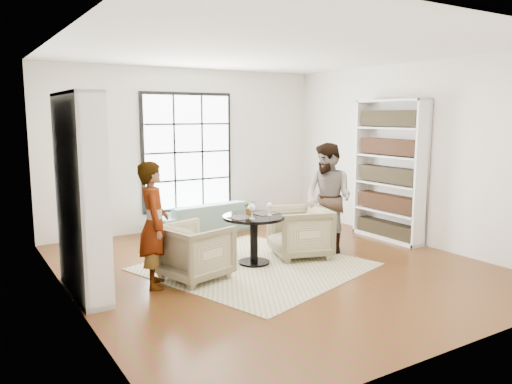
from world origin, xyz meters
TOP-DOWN VIEW (x-y plane):
  - ground at (0.00, 0.00)m, footprint 6.00×6.00m
  - room_shell at (0.00, 0.54)m, footprint 6.00×6.01m
  - rug at (-0.26, 0.11)m, footprint 3.32×3.32m
  - pedestal_table at (-0.20, 0.25)m, footprint 0.90×0.90m
  - sofa at (0.05, 2.45)m, footprint 1.97×0.92m
  - armchair_left at (-1.20, 0.09)m, footprint 0.99×0.98m
  - armchair_right at (0.59, 0.21)m, footprint 1.05×1.03m
  - person_left at (-1.75, 0.09)m, footprint 0.54×0.67m
  - person_right at (1.14, 0.21)m, footprint 0.81×0.95m
  - placemat_left at (-0.42, 0.21)m, footprint 0.38×0.32m
  - placemat_right at (0.02, 0.28)m, footprint 0.38×0.32m
  - cutlery_left at (-0.42, 0.21)m, footprint 0.18×0.24m
  - cutlery_right at (0.02, 0.28)m, footprint 0.18×0.24m
  - wine_glass_left at (-0.34, 0.07)m, footprint 0.10×0.10m
  - wine_glass_right at (-0.00, 0.14)m, footprint 0.09×0.09m
  - flower_centerpiece at (-0.23, 0.31)m, footprint 0.21×0.19m

SIDE VIEW (x-z plane):
  - ground at x=0.00m, z-range 0.00..0.00m
  - rug at x=-0.26m, z-range 0.00..0.01m
  - sofa at x=0.05m, z-range 0.00..0.56m
  - armchair_left at x=-1.20m, z-range 0.00..0.74m
  - armchair_right at x=0.59m, z-range 0.00..0.77m
  - pedestal_table at x=-0.20m, z-range 0.16..0.88m
  - placemat_left at x=-0.42m, z-range 0.72..0.72m
  - placemat_right at x=0.02m, z-range 0.72..0.72m
  - cutlery_left at x=-0.42m, z-range 0.72..0.73m
  - cutlery_right at x=0.02m, z-range 0.72..0.73m
  - person_left at x=-1.75m, z-range 0.00..1.58m
  - flower_centerpiece at x=-0.23m, z-range 0.72..0.93m
  - wine_glass_right at x=0.00m, z-range 0.76..0.94m
  - person_right at x=1.14m, z-range 0.00..1.71m
  - wine_glass_left at x=-0.34m, z-range 0.76..0.98m
  - room_shell at x=0.00m, z-range -1.74..4.26m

